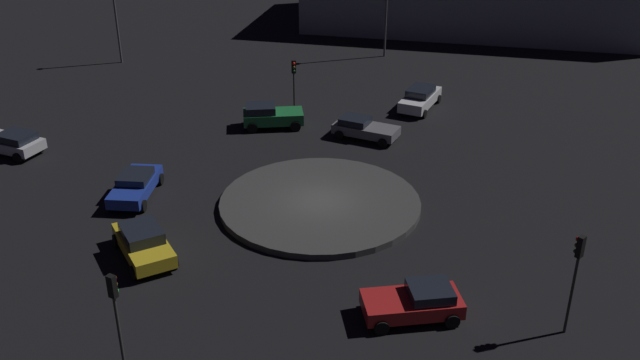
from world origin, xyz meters
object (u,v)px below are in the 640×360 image
object	(u,v)px
traffic_light_north	(576,266)
car_blue	(135,185)
car_white	(420,98)
car_grey	(364,128)
car_silver	(11,142)
car_green	(271,115)
streetlamp_southwest	(114,5)
traffic_light_southwest	(294,75)
car_red	(415,302)
car_yellow	(143,242)
traffic_light_east	(116,304)

from	to	relation	value
traffic_light_north	car_blue	bearing A→B (deg)	16.63
car_blue	car_white	size ratio (longest dim) A/B	1.03
car_grey	car_silver	bearing A→B (deg)	-148.30
car_silver	car_green	bearing A→B (deg)	-141.19
traffic_light_north	streetlamp_southwest	xyz separation A→B (m)	(-20.01, -40.07, 1.67)
traffic_light_north	traffic_light_southwest	size ratio (longest dim) A/B	1.21
car_white	car_silver	world-z (taller)	car_white
car_red	car_yellow	world-z (taller)	car_yellow
car_red	car_silver	bearing A→B (deg)	-43.45
traffic_light_southwest	streetlamp_southwest	world-z (taller)	streetlamp_southwest
traffic_light_north	traffic_light_southwest	xyz separation A→B (m)	(-16.60, -21.42, -0.53)
car_green	car_silver	world-z (taller)	car_green
car_grey	car_silver	world-z (taller)	car_silver
car_white	car_silver	bearing A→B (deg)	132.18
car_blue	streetlamp_southwest	xyz separation A→B (m)	(-18.61, -17.10, 4.13)
car_red	car_yellow	xyz separation A→B (m)	(1.44, -12.93, 0.06)
car_green	traffic_light_southwest	distance (m)	3.76
car_red	traffic_light_southwest	world-z (taller)	traffic_light_southwest
car_green	car_blue	bearing A→B (deg)	-129.99
car_silver	traffic_light_north	bearing A→B (deg)	172.83
car_grey	car_silver	size ratio (longest dim) A/B	0.98
traffic_light_southwest	car_white	bearing A→B (deg)	86.13
traffic_light_southwest	streetlamp_southwest	bearing A→B (deg)	-134.53
traffic_light_east	streetlamp_southwest	distance (m)	39.45
car_blue	traffic_light_southwest	world-z (taller)	traffic_light_southwest
car_grey	car_blue	xyz separation A→B (m)	(13.02, -7.86, 0.03)
car_blue	car_yellow	bearing A→B (deg)	-158.57
car_white	traffic_light_east	size ratio (longest dim) A/B	1.07
car_white	car_green	xyz separation A→B (m)	(7.81, -7.75, 0.03)
car_yellow	traffic_light_southwest	size ratio (longest dim) A/B	1.24
traffic_light_southwest	traffic_light_east	distance (m)	27.32
car_white	car_grey	bearing A→B (deg)	166.93
car_white	car_silver	distance (m)	27.28
car_blue	car_yellow	xyz separation A→B (m)	(4.60, 4.32, 0.08)
car_grey	traffic_light_north	bearing A→B (deg)	-44.87
car_yellow	streetlamp_southwest	xyz separation A→B (m)	(-23.21, -21.41, 4.06)
car_green	car_silver	size ratio (longest dim) A/B	1.01
car_silver	traffic_light_east	world-z (taller)	traffic_light_east
car_silver	traffic_light_east	size ratio (longest dim) A/B	1.00
car_blue	car_red	bearing A→B (deg)	-122.12
car_yellow	streetlamp_southwest	world-z (taller)	streetlamp_southwest
traffic_light_southwest	traffic_light_north	bearing A→B (deg)	18.03
car_yellow	streetlamp_southwest	distance (m)	31.84
car_white	car_yellow	world-z (taller)	car_white
traffic_light_east	car_silver	bearing A→B (deg)	60.57
traffic_light_north	streetlamp_southwest	distance (m)	44.82
car_silver	car_white	bearing A→B (deg)	-139.81
car_green	streetlamp_southwest	world-z (taller)	streetlamp_southwest
car_red	car_grey	distance (m)	18.71
car_grey	car_yellow	xyz separation A→B (m)	(17.62, -3.54, 0.10)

